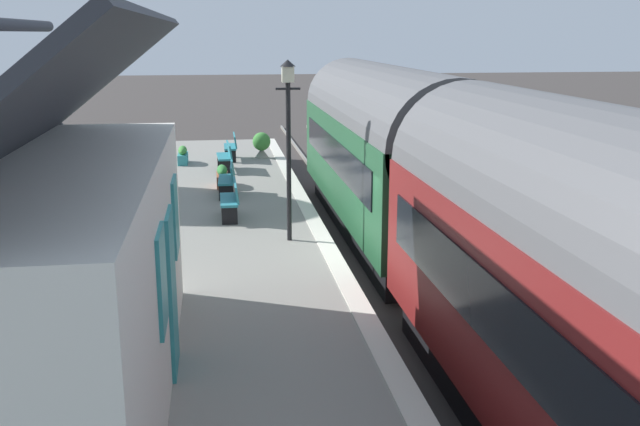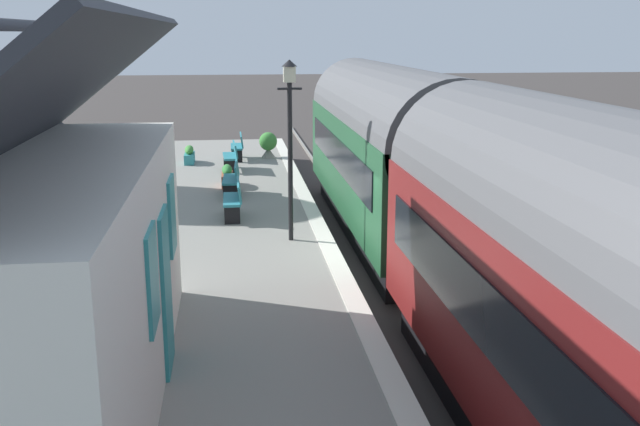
# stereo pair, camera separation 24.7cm
# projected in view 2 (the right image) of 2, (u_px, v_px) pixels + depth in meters

# --- Properties ---
(ground_plane) EXTENTS (160.00, 160.00, 0.00)m
(ground_plane) POSITION_uv_depth(u_px,v_px,m) (387.00, 286.00, 14.99)
(ground_plane) COLOR #383330
(platform) EXTENTS (32.00, 6.79, 0.83)m
(platform) POSITION_uv_depth(u_px,v_px,m) (170.00, 276.00, 14.37)
(platform) COLOR gray
(platform) RESTS_ON ground
(platform_edge_coping) EXTENTS (32.00, 0.36, 0.02)m
(platform_edge_coping) POSITION_uv_depth(u_px,v_px,m) (330.00, 249.00, 14.65)
(platform_edge_coping) COLOR beige
(platform_edge_coping) RESTS_ON platform
(rail_near) EXTENTS (52.00, 0.08, 0.14)m
(rail_near) POSITION_uv_depth(u_px,v_px,m) (462.00, 280.00, 15.17)
(rail_near) COLOR gray
(rail_near) RESTS_ON ground
(rail_far) EXTENTS (52.00, 0.08, 0.14)m
(rail_far) POSITION_uv_depth(u_px,v_px,m) (395.00, 282.00, 14.99)
(rail_far) COLOR gray
(rail_far) RESTS_ON ground
(train) EXTENTS (33.07, 2.73, 4.32)m
(train) POSITION_uv_depth(u_px,v_px,m) (603.00, 301.00, 7.96)
(train) COLOR black
(train) RESTS_ON ground
(bench_platform_end) EXTENTS (1.40, 0.43, 0.88)m
(bench_platform_end) POSITION_uv_depth(u_px,v_px,m) (234.00, 198.00, 17.07)
(bench_platform_end) COLOR #26727F
(bench_platform_end) RESTS_ON platform
(bench_near_building) EXTENTS (1.41, 0.48, 0.88)m
(bench_near_building) POSITION_uv_depth(u_px,v_px,m) (233.00, 178.00, 19.43)
(bench_near_building) COLOR #26727F
(bench_near_building) RESTS_ON platform
(bench_by_lamp) EXTENTS (1.40, 0.44, 0.88)m
(bench_by_lamp) POSITION_uv_depth(u_px,v_px,m) (238.00, 146.00, 25.05)
(bench_by_lamp) COLOR #26727F
(bench_by_lamp) RESTS_ON platform
(bench_mid_platform) EXTENTS (1.42, 0.50, 0.88)m
(bench_mid_platform) POSITION_uv_depth(u_px,v_px,m) (232.00, 155.00, 23.07)
(bench_mid_platform) COLOR #26727F
(bench_mid_platform) RESTS_ON platform
(planter_by_door) EXTENTS (0.99, 0.32, 0.60)m
(planter_by_door) POSITION_uv_depth(u_px,v_px,m) (189.00, 155.00, 24.39)
(planter_by_door) COLOR teal
(planter_by_door) RESTS_ON platform
(planter_edge_near) EXTENTS (1.02, 0.32, 0.62)m
(planter_edge_near) POSITION_uv_depth(u_px,v_px,m) (227.00, 176.00, 20.70)
(planter_edge_near) COLOR #9E5138
(planter_edge_near) RESTS_ON platform
(planter_under_sign) EXTENTS (0.63, 0.63, 0.89)m
(planter_under_sign) POSITION_uv_depth(u_px,v_px,m) (268.00, 144.00, 25.44)
(planter_under_sign) COLOR gray
(planter_under_sign) RESTS_ON platform
(lamp_post_platform) EXTENTS (0.32, 0.50, 3.75)m
(lamp_post_platform) POSITION_uv_depth(u_px,v_px,m) (290.00, 116.00, 14.74)
(lamp_post_platform) COLOR black
(lamp_post_platform) RESTS_ON platform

